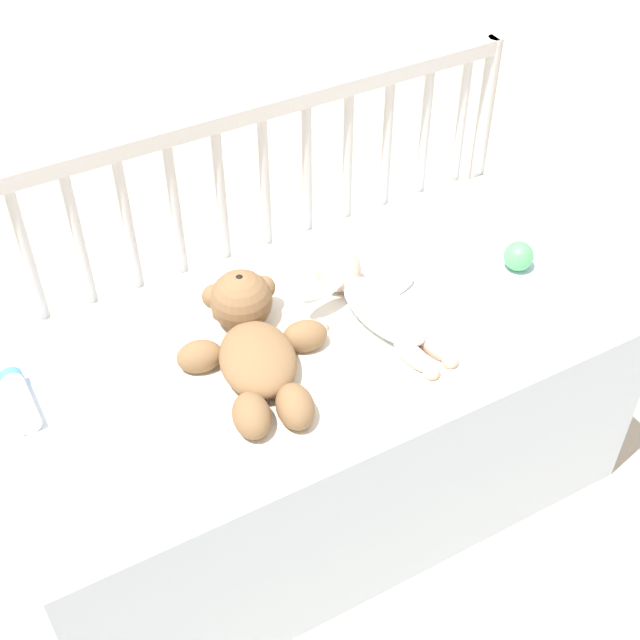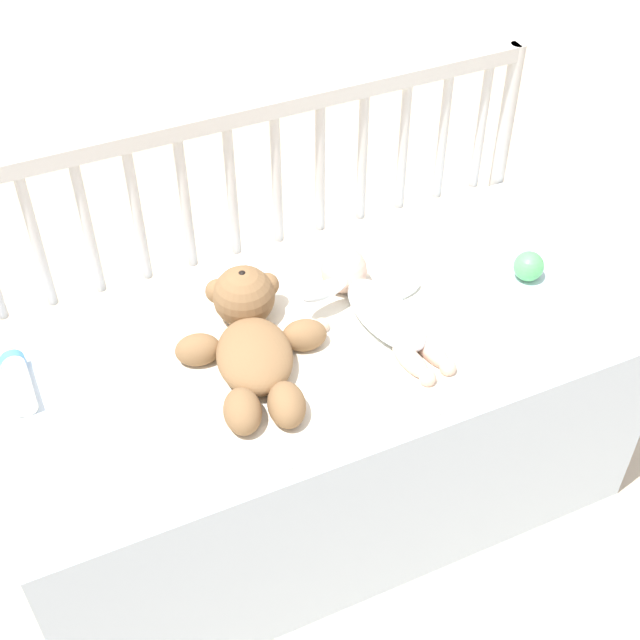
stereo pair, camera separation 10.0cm
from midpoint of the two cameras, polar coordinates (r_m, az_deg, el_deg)
name	(u,v)px [view 2 (the right image)]	position (r m, az deg, el deg)	size (l,w,h in m)	color
ground_plane	(319,490)	(2.23, 1.21, -10.90)	(12.00, 12.00, 0.00)	#C6B293
crib_mattress	(318,421)	(2.02, 1.32, -6.55)	(1.33, 0.62, 0.53)	silver
crib_rail	(256,206)	(1.99, -2.69, 7.26)	(1.33, 0.04, 0.89)	beige
blanket	(323,347)	(1.80, 1.79, -1.79)	(0.79, 0.51, 0.01)	silver
teddy_bear	(251,338)	(1.76, -2.79, -1.20)	(0.31, 0.41, 0.13)	olive
baby	(376,304)	(1.85, 5.14, 0.95)	(0.28, 0.39, 0.10)	white
baby_bottle	(17,379)	(1.80, -17.30, -3.65)	(0.05, 0.17, 0.05)	#F4E5CC
toy_ball	(529,266)	(2.01, 14.61, 3.32)	(0.07, 0.07, 0.07)	#59BF66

